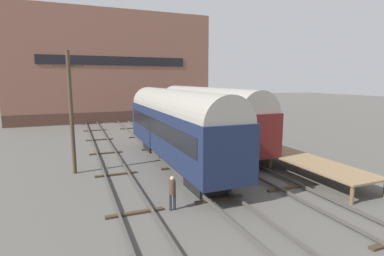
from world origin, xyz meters
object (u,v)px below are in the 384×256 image
Objects in this scene: train_car_navy at (175,123)px; bench at (267,141)px; train_car_maroon at (205,114)px; person_worker at (172,190)px; utility_pole at (71,111)px.

train_car_navy is 11.38× the size of bench.
person_worker is at bearing -120.74° from train_car_maroon.
train_car_navy reaches higher than person_worker.
train_car_maroon is 13.39m from person_worker.
bench is (6.64, -1.39, -1.53)m from train_car_navy.
person_worker is (-9.18, -5.59, -0.53)m from bench.
train_car_maroon is 2.22× the size of utility_pole.
bench is 0.18× the size of utility_pole.
train_car_maroon is at bearing 18.99° from utility_pole.
bench is at bearing -67.36° from train_car_maroon.
utility_pole reaches higher than bench.
utility_pole reaches higher than person_worker.
utility_pole reaches higher than train_car_navy.
train_car_navy is at bearing 168.15° from bench.
train_car_navy is 6.10m from train_car_maroon.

